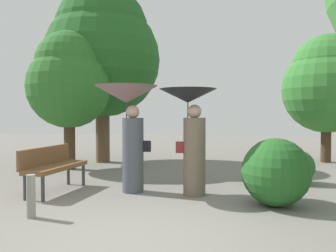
{
  "coord_description": "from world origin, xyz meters",
  "views": [
    {
      "loc": [
        1.13,
        -3.91,
        1.43
      ],
      "look_at": [
        0.0,
        2.7,
        1.2
      ],
      "focal_mm": 36.79,
      "sensor_mm": 36.0,
      "label": 1
    }
  ],
  "objects_px": {
    "person_left": "(129,115)",
    "path_marker_post": "(31,196)",
    "person_right": "(191,123)",
    "tree_near_right": "(327,83)",
    "park_bench": "(53,164)",
    "tree_near_left": "(69,80)",
    "tree_mid_left": "(102,51)"
  },
  "relations": [
    {
      "from": "person_left",
      "to": "path_marker_post",
      "type": "bearing_deg",
      "value": 145.63
    },
    {
      "from": "park_bench",
      "to": "tree_near_left",
      "type": "bearing_deg",
      "value": 24.56
    },
    {
      "from": "person_left",
      "to": "park_bench",
      "type": "distance_m",
      "value": 1.68
    },
    {
      "from": "person_right",
      "to": "tree_near_right",
      "type": "bearing_deg",
      "value": -44.01
    },
    {
      "from": "person_left",
      "to": "park_bench",
      "type": "xyz_separation_m",
      "value": [
        -1.38,
        -0.24,
        -0.91
      ]
    },
    {
      "from": "tree_mid_left",
      "to": "path_marker_post",
      "type": "distance_m",
      "value": 6.37
    },
    {
      "from": "park_bench",
      "to": "person_left",
      "type": "bearing_deg",
      "value": -75.04
    },
    {
      "from": "tree_near_left",
      "to": "tree_mid_left",
      "type": "distance_m",
      "value": 1.78
    },
    {
      "from": "person_left",
      "to": "park_bench",
      "type": "bearing_deg",
      "value": 91.85
    },
    {
      "from": "park_bench",
      "to": "tree_near_left",
      "type": "relative_size",
      "value": 0.43
    },
    {
      "from": "tree_near_right",
      "to": "person_left",
      "type": "bearing_deg",
      "value": -134.31
    },
    {
      "from": "tree_near_left",
      "to": "tree_near_right",
      "type": "bearing_deg",
      "value": 19.78
    },
    {
      "from": "tree_near_right",
      "to": "tree_near_left",
      "type": "bearing_deg",
      "value": -160.22
    },
    {
      "from": "path_marker_post",
      "to": "person_left",
      "type": "bearing_deg",
      "value": 63.53
    },
    {
      "from": "person_left",
      "to": "path_marker_post",
      "type": "relative_size",
      "value": 3.26
    },
    {
      "from": "person_right",
      "to": "tree_near_right",
      "type": "xyz_separation_m",
      "value": [
        3.55,
        4.87,
        1.1
      ]
    },
    {
      "from": "park_bench",
      "to": "tree_mid_left",
      "type": "xyz_separation_m",
      "value": [
        -0.51,
        3.97,
        2.82
      ]
    },
    {
      "from": "tree_mid_left",
      "to": "path_marker_post",
      "type": "height_order",
      "value": "tree_mid_left"
    },
    {
      "from": "person_right",
      "to": "tree_near_right",
      "type": "height_order",
      "value": "tree_near_right"
    },
    {
      "from": "tree_near_right",
      "to": "person_right",
      "type": "bearing_deg",
      "value": -126.11
    },
    {
      "from": "park_bench",
      "to": "path_marker_post",
      "type": "xyz_separation_m",
      "value": [
        0.5,
        -1.54,
        -0.21
      ]
    },
    {
      "from": "path_marker_post",
      "to": "tree_near_left",
      "type": "bearing_deg",
      "value": 108.85
    },
    {
      "from": "park_bench",
      "to": "tree_near_right",
      "type": "xyz_separation_m",
      "value": [
        6.09,
        5.05,
        1.86
      ]
    },
    {
      "from": "person_left",
      "to": "tree_mid_left",
      "type": "xyz_separation_m",
      "value": [
        -1.9,
        3.73,
        1.91
      ]
    },
    {
      "from": "person_left",
      "to": "park_bench",
      "type": "relative_size",
      "value": 1.27
    },
    {
      "from": "tree_near_left",
      "to": "tree_mid_left",
      "type": "height_order",
      "value": "tree_mid_left"
    },
    {
      "from": "park_bench",
      "to": "tree_near_right",
      "type": "height_order",
      "value": "tree_near_right"
    },
    {
      "from": "person_left",
      "to": "person_right",
      "type": "bearing_deg",
      "value": -100.47
    },
    {
      "from": "tree_mid_left",
      "to": "path_marker_post",
      "type": "xyz_separation_m",
      "value": [
        1.01,
        -5.51,
        -3.04
      ]
    },
    {
      "from": "person_left",
      "to": "tree_near_left",
      "type": "relative_size",
      "value": 0.54
    },
    {
      "from": "person_left",
      "to": "path_marker_post",
      "type": "height_order",
      "value": "person_left"
    },
    {
      "from": "park_bench",
      "to": "tree_near_right",
      "type": "bearing_deg",
      "value": -45.09
    }
  ]
}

